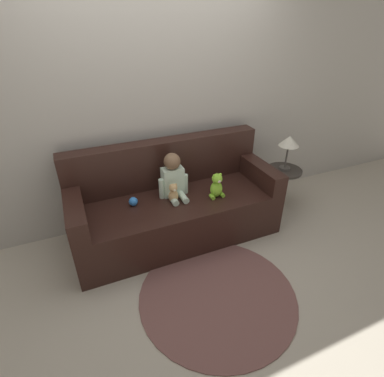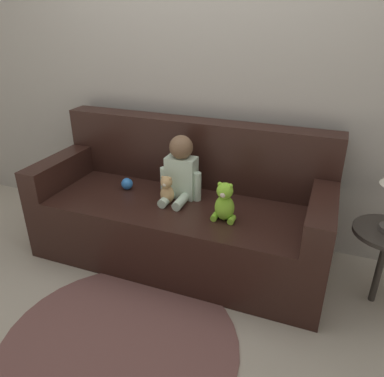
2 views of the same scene
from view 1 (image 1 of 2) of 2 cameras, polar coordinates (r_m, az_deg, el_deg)
name	(u,v)px [view 1 (image 1 of 2)]	position (r m, az deg, el deg)	size (l,w,h in m)	color
ground_plane	(177,234)	(3.24, -2.80, -8.61)	(12.00, 12.00, 0.00)	#B7AD99
wall_back	(156,101)	(3.08, -6.84, 16.28)	(8.00, 0.05, 2.60)	#ADA89E
couch	(175,205)	(3.09, -3.34, -3.17)	(2.04, 0.81, 0.95)	black
person_baby	(173,178)	(2.92, -3.61, 2.08)	(0.30, 0.30, 0.44)	silver
teddy_bear_brown	(173,193)	(2.85, -3.58, -0.90)	(0.10, 0.09, 0.20)	tan
plush_toy_side	(217,186)	(2.93, 4.71, 0.46)	(0.15, 0.12, 0.26)	#8CD133
toy_ball	(133,201)	(2.88, -11.13, -2.44)	(0.08, 0.08, 0.08)	#337FDB
floor_rug	(217,295)	(2.67, 4.86, -19.50)	(1.31, 1.31, 0.01)	brown
side_table	(286,157)	(3.50, 17.51, 5.73)	(0.40, 0.40, 0.91)	#332D28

